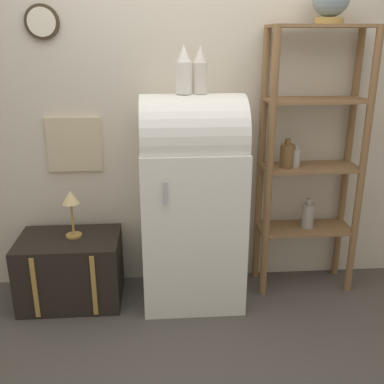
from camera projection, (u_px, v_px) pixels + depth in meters
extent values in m
plane|color=#4C4742|center=(195.00, 316.00, 3.04)|extent=(12.00, 12.00, 0.00)
cube|color=beige|center=(189.00, 103.00, 3.14)|extent=(7.00, 0.05, 2.70)
cylinder|color=#382D1E|center=(42.00, 22.00, 2.86)|extent=(0.22, 0.03, 0.22)
cylinder|color=beige|center=(41.00, 22.00, 2.84)|extent=(0.18, 0.01, 0.18)
cube|color=#C6B793|center=(74.00, 145.00, 3.14)|extent=(0.38, 0.02, 0.38)
cube|color=white|center=(192.00, 225.00, 3.11)|extent=(0.68, 0.57, 1.11)
cylinder|color=white|center=(192.00, 136.00, 2.90)|extent=(0.67, 0.54, 0.54)
cylinder|color=#B7B7BC|center=(165.00, 193.00, 2.70)|extent=(0.02, 0.02, 0.15)
cube|color=black|center=(71.00, 269.00, 3.16)|extent=(0.69, 0.47, 0.48)
cube|color=#AD8942|center=(35.00, 288.00, 2.92)|extent=(0.03, 0.01, 0.43)
cube|color=#AD8942|center=(94.00, 286.00, 2.95)|extent=(0.03, 0.01, 0.43)
cylinder|color=olive|center=(269.00, 172.00, 3.01)|extent=(0.05, 0.05, 1.87)
cylinder|color=olive|center=(362.00, 170.00, 3.05)|extent=(0.05, 0.05, 1.87)
cylinder|color=olive|center=(261.00, 162.00, 3.25)|extent=(0.05, 0.05, 1.87)
cylinder|color=olive|center=(347.00, 160.00, 3.29)|extent=(0.05, 0.05, 1.87)
cube|color=olive|center=(304.00, 228.00, 3.31)|extent=(0.67, 0.29, 0.02)
cube|color=olive|center=(310.00, 167.00, 3.15)|extent=(0.67, 0.29, 0.02)
cube|color=olive|center=(316.00, 100.00, 3.00)|extent=(0.67, 0.29, 0.02)
cube|color=olive|center=(323.00, 26.00, 2.85)|extent=(0.67, 0.29, 0.02)
cylinder|color=#9E998E|center=(286.00, 156.00, 3.12)|extent=(0.09, 0.09, 0.15)
cylinder|color=#9E998E|center=(287.00, 143.00, 3.09)|extent=(0.04, 0.04, 0.04)
cylinder|color=#9E998E|center=(308.00, 216.00, 3.27)|extent=(0.09, 0.09, 0.18)
cylinder|color=#9E998E|center=(309.00, 202.00, 3.23)|extent=(0.03, 0.03, 0.04)
cylinder|color=#9E998E|center=(296.00, 158.00, 3.09)|extent=(0.06, 0.06, 0.13)
cylinder|color=#9E998E|center=(297.00, 147.00, 3.07)|extent=(0.02, 0.02, 0.03)
cylinder|color=brown|center=(287.00, 156.00, 3.09)|extent=(0.09, 0.09, 0.16)
cylinder|color=brown|center=(288.00, 141.00, 3.06)|extent=(0.04, 0.04, 0.04)
cylinder|color=#AD8942|center=(329.00, 21.00, 2.83)|extent=(0.18, 0.18, 0.04)
cylinder|color=white|center=(184.00, 78.00, 2.77)|extent=(0.10, 0.10, 0.19)
cone|color=white|center=(184.00, 53.00, 2.73)|extent=(0.08, 0.08, 0.10)
cylinder|color=silver|center=(200.00, 78.00, 2.80)|extent=(0.09, 0.09, 0.19)
cone|color=silver|center=(200.00, 54.00, 2.75)|extent=(0.08, 0.08, 0.10)
cylinder|color=#AD8942|center=(74.00, 235.00, 3.11)|extent=(0.11, 0.11, 0.02)
cylinder|color=#AD8942|center=(72.00, 219.00, 3.07)|extent=(0.02, 0.02, 0.23)
cone|color=#DBC184|center=(70.00, 197.00, 3.01)|extent=(0.12, 0.12, 0.09)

